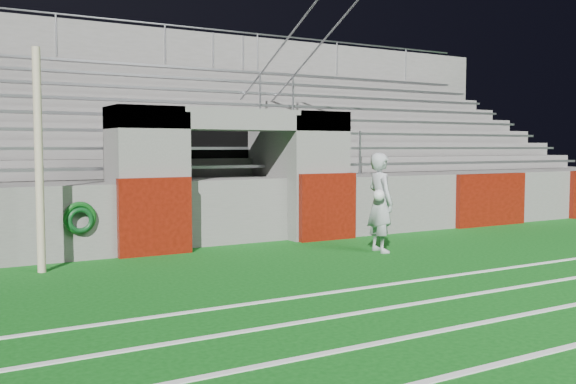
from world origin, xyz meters
TOP-DOWN VIEW (x-y plane):
  - ground at (0.00, 0.00)m, footprint 90.00×90.00m
  - field_post at (-3.78, 2.33)m, footprint 0.12×0.12m
  - stadium_structure at (0.00, 7.97)m, footprint 26.00×8.48m
  - goalkeeper_with_ball at (1.79, 1.25)m, footprint 0.54×0.70m
  - hose_coil at (-3.07, 2.93)m, footprint 0.54×0.14m

SIDE VIEW (x-z plane):
  - ground at x=0.00m, z-range 0.00..0.00m
  - hose_coil at x=-3.07m, z-range 0.44..0.98m
  - goalkeeper_with_ball at x=1.79m, z-range 0.00..1.78m
  - stadium_structure at x=0.00m, z-range -1.22..4.20m
  - field_post at x=-3.78m, z-range 0.00..3.34m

